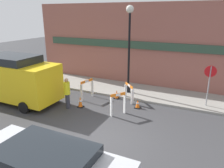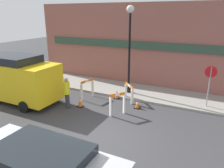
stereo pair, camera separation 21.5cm
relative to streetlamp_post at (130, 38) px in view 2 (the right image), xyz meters
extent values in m
plane|color=#38383A|center=(0.92, -5.44, -3.42)|extent=(60.00, 60.00, 0.00)
cube|color=gray|center=(0.92, 0.48, -3.36)|extent=(18.00, 2.84, 0.12)
cube|color=#93564C|center=(0.92, 1.98, -0.67)|extent=(18.00, 0.12, 5.50)
cube|color=#2D4738|center=(0.92, 1.87, -0.62)|extent=(16.20, 0.10, 0.50)
cylinder|color=black|center=(0.00, 0.00, -3.18)|extent=(0.29, 0.29, 0.24)
cylinder|color=black|center=(0.00, 0.00, -0.93)|extent=(0.13, 0.13, 4.74)
sphere|color=silver|center=(0.00, 0.00, 1.61)|extent=(0.44, 0.44, 0.44)
cylinder|color=gray|center=(4.53, -0.18, -2.23)|extent=(0.06, 0.06, 2.15)
cylinder|color=red|center=(4.53, -0.18, -1.43)|extent=(0.59, 0.14, 0.60)
cube|color=white|center=(0.40, -3.28, -2.93)|extent=(0.14, 0.13, 0.98)
cube|color=white|center=(0.86, -2.69, -2.93)|extent=(0.14, 0.13, 0.98)
cube|color=orange|center=(0.63, -2.99, -2.36)|extent=(0.51, 0.66, 0.15)
cube|color=white|center=(0.63, -2.99, -2.36)|extent=(0.17, 0.21, 0.13)
cube|color=white|center=(0.80, -1.42, -2.99)|extent=(0.14, 0.14, 0.86)
cube|color=white|center=(0.14, -0.75, -2.99)|extent=(0.14, 0.14, 0.86)
cube|color=orange|center=(0.47, -1.09, -2.49)|extent=(0.72, 0.73, 0.15)
cube|color=white|center=(0.47, -1.09, -2.49)|extent=(0.23, 0.23, 0.14)
cube|color=white|center=(-1.82, -1.30, -2.93)|extent=(0.14, 0.08, 0.98)
cube|color=white|center=(-2.00, -2.22, -2.93)|extent=(0.14, 0.08, 0.98)
cube|color=orange|center=(-1.91, -1.76, -2.36)|extent=(0.21, 0.98, 0.15)
cube|color=white|center=(-1.91, -1.76, -2.36)|extent=(0.09, 0.30, 0.13)
cube|color=black|center=(1.26, -1.81, -3.40)|extent=(0.30, 0.30, 0.04)
cone|color=orange|center=(1.26, -1.81, -3.17)|extent=(0.22, 0.22, 0.43)
cylinder|color=white|center=(1.26, -1.81, -3.15)|extent=(0.13, 0.13, 0.06)
cube|color=black|center=(-1.57, -3.01, -3.40)|extent=(0.30, 0.30, 0.04)
cone|color=orange|center=(-1.57, -3.01, -3.10)|extent=(0.22, 0.22, 0.57)
cylinder|color=white|center=(-1.57, -3.01, -3.07)|extent=(0.13, 0.13, 0.08)
cube|color=black|center=(-0.31, -1.04, -3.40)|extent=(0.30, 0.30, 0.04)
cone|color=orange|center=(-0.31, -1.04, -3.14)|extent=(0.23, 0.22, 0.49)
cylinder|color=white|center=(-0.31, -1.04, -3.11)|extent=(0.13, 0.13, 0.07)
cylinder|color=#33333D|center=(-2.08, -3.42, -3.03)|extent=(0.33, 0.33, 0.79)
cylinder|color=yellow|center=(-2.08, -3.42, -2.30)|extent=(0.45, 0.45, 0.66)
sphere|color=tan|center=(-2.08, -3.42, -1.87)|extent=(0.28, 0.28, 0.20)
cube|color=#1E2328|center=(1.17, -8.63, -2.01)|extent=(2.39, 1.59, 0.51)
cylinder|color=black|center=(-0.17, -7.77, -3.12)|extent=(0.60, 0.18, 0.60)
cube|color=yellow|center=(-5.37, -3.85, -2.15)|extent=(5.32, 2.02, 1.95)
cube|color=#1E2328|center=(-5.37, -3.85, -1.18)|extent=(2.93, 1.85, 0.81)
cylinder|color=black|center=(-3.72, -2.84, -3.12)|extent=(0.60, 0.18, 0.60)
cylinder|color=black|center=(-3.72, -4.86, -3.12)|extent=(0.60, 0.18, 0.60)
cylinder|color=black|center=(-7.02, -2.84, -3.12)|extent=(0.60, 0.18, 0.60)
camera|label=1|loc=(4.60, -12.05, 1.39)|focal=35.00mm
camera|label=2|loc=(4.79, -11.95, 1.39)|focal=35.00mm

